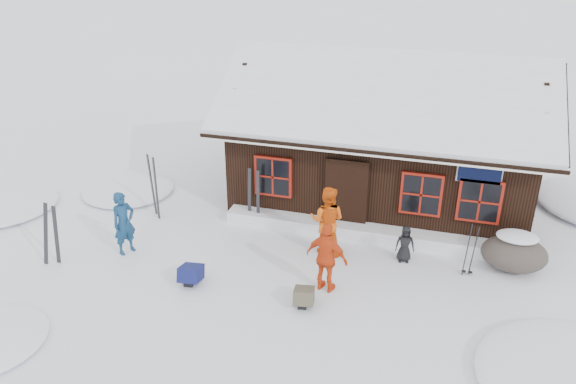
# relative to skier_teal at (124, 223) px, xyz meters

# --- Properties ---
(ground) EXTENTS (120.00, 120.00, 0.00)m
(ground) POSITION_rel_skier_teal_xyz_m (4.13, 0.17, -0.82)
(ground) COLOR white
(ground) RESTS_ON ground
(mountain_hut) EXTENTS (8.90, 6.09, 4.42)m
(mountain_hut) POSITION_rel_skier_teal_xyz_m (5.63, 5.15, 0.76)
(mountain_hut) COLOR black
(mountain_hut) RESTS_ON ground
(snow_drift) EXTENTS (7.60, 0.60, 0.35)m
(snow_drift) POSITION_rel_skier_teal_xyz_m (5.63, 2.42, -0.64)
(snow_drift) COLOR white
(snow_drift) RESTS_ON ground
(snow_mounds) EXTENTS (20.60, 13.20, 0.48)m
(snow_mounds) POSITION_rel_skier_teal_xyz_m (5.78, 2.03, -0.82)
(snow_mounds) COLOR white
(snow_mounds) RESTS_ON ground
(skier_teal) EXTENTS (0.62, 0.71, 1.63)m
(skier_teal) POSITION_rel_skier_teal_xyz_m (0.00, 0.00, 0.00)
(skier_teal) COLOR navy
(skier_teal) RESTS_ON ground
(skier_orange_left) EXTENTS (0.89, 0.70, 1.80)m
(skier_orange_left) POSITION_rel_skier_teal_xyz_m (4.80, 1.40, 0.08)
(skier_orange_left) COLOR #E45A10
(skier_orange_left) RESTS_ON ground
(skier_orange_right) EXTENTS (1.05, 0.63, 1.68)m
(skier_orange_right) POSITION_rel_skier_teal_xyz_m (5.16, -0.19, 0.02)
(skier_orange_right) COLOR #D94316
(skier_orange_right) RESTS_ON ground
(skier_crouched) EXTENTS (0.51, 0.38, 0.94)m
(skier_crouched) POSITION_rel_skier_teal_xyz_m (6.71, 1.54, -0.35)
(skier_crouched) COLOR black
(skier_crouched) RESTS_ON ground
(boulder) EXTENTS (1.52, 1.14, 0.88)m
(boulder) POSITION_rel_skier_teal_xyz_m (9.23, 1.90, -0.37)
(boulder) COLOR #504640
(boulder) RESTS_ON ground
(ski_pair_left) EXTENTS (0.61, 0.18, 1.68)m
(ski_pair_left) POSITION_rel_skier_teal_xyz_m (-1.37, -0.98, -0.03)
(ski_pair_left) COLOR black
(ski_pair_left) RESTS_ON ground
(ski_pair_mid) EXTENTS (0.40, 0.33, 1.85)m
(ski_pair_mid) POSITION_rel_skier_teal_xyz_m (-0.26, 2.00, 0.06)
(ski_pair_mid) COLOR black
(ski_pair_mid) RESTS_ON ground
(ski_pair_right) EXTENTS (0.40, 0.12, 1.65)m
(ski_pair_right) POSITION_rel_skier_teal_xyz_m (2.54, 2.37, -0.04)
(ski_pair_right) COLOR black
(ski_pair_right) RESTS_ON ground
(ski_poles) EXTENTS (0.24, 0.12, 1.37)m
(ski_poles) POSITION_rel_skier_teal_xyz_m (8.21, 1.34, -0.17)
(ski_poles) COLOR black
(ski_poles) RESTS_ON ground
(backpack_blue) EXTENTS (0.54, 0.67, 0.33)m
(backpack_blue) POSITION_rel_skier_teal_xyz_m (2.13, -0.78, -0.65)
(backpack_blue) COLOR #131851
(backpack_blue) RESTS_ON ground
(backpack_olive) EXTENTS (0.52, 0.63, 0.31)m
(backpack_olive) POSITION_rel_skier_teal_xyz_m (4.83, -0.87, -0.66)
(backpack_olive) COLOR #4D4837
(backpack_olive) RESTS_ON ground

